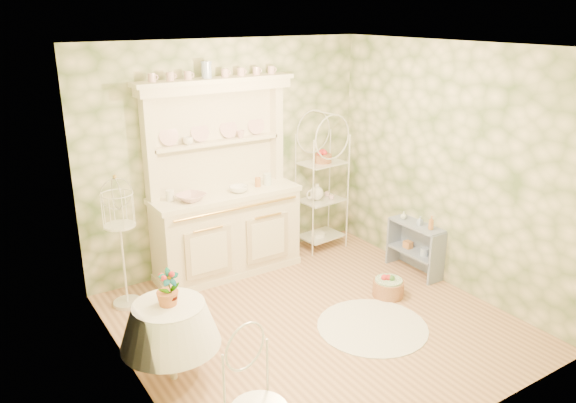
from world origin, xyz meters
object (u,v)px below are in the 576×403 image
round_table (171,343)px  floor_basket (388,287)px  side_shelf (415,249)px  bakers_rack (322,185)px  birdcage_stand (121,240)px  kitchen_dresser (225,181)px

round_table → floor_basket: bearing=2.2°
round_table → side_shelf: bearing=6.9°
side_shelf → floor_basket: (-0.68, -0.29, -0.18)m
side_shelf → floor_basket: size_ratio=2.01×
bakers_rack → birdcage_stand: (-2.66, -0.15, -0.11)m
kitchen_dresser → side_shelf: size_ratio=3.39×
kitchen_dresser → side_shelf: 2.40m
round_table → birdcage_stand: size_ratio=0.47×
kitchen_dresser → round_table: (-1.34, -1.60, -0.79)m
floor_basket → kitchen_dresser: bearing=128.7°
side_shelf → floor_basket: 0.76m
birdcage_stand → floor_basket: size_ratio=4.42×
bakers_rack → birdcage_stand: 2.67m
round_table → birdcage_stand: (0.07, 1.47, 0.39)m
kitchen_dresser → side_shelf: kitchen_dresser is taller
round_table → kitchen_dresser: bearing=50.0°
round_table → floor_basket: size_ratio=2.08×
floor_basket → side_shelf: bearing=23.2°
bakers_rack → floor_basket: bearing=-103.0°
kitchen_dresser → side_shelf: (1.88, -1.21, -0.86)m
kitchen_dresser → floor_basket: size_ratio=6.80×
kitchen_dresser → floor_basket: kitchen_dresser is taller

